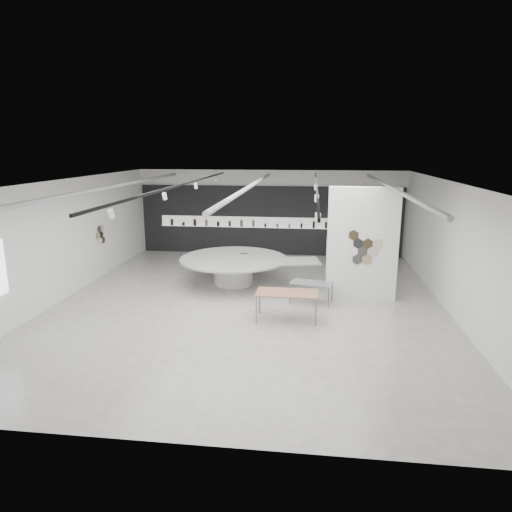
# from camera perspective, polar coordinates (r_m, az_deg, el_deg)

# --- Properties ---
(room) EXTENTS (12.02, 14.02, 3.82)m
(room) POSITION_cam_1_polar(r_m,az_deg,el_deg) (13.83, -1.35, 2.14)
(room) COLOR #BAB6B0
(room) RESTS_ON ground
(back_wall_display) EXTENTS (11.80, 0.27, 3.10)m
(back_wall_display) POSITION_cam_1_polar(r_m,az_deg,el_deg) (20.70, 1.49, 4.44)
(back_wall_display) COLOR black
(back_wall_display) RESTS_ON ground
(partition_column) EXTENTS (2.20, 0.38, 3.60)m
(partition_column) POSITION_cam_1_polar(r_m,az_deg,el_deg) (14.81, 13.14, 1.46)
(partition_column) COLOR white
(partition_column) RESTS_ON ground
(display_island) EXTENTS (5.35, 4.49, 0.97)m
(display_island) POSITION_cam_1_polar(r_m,az_deg,el_deg) (16.26, -2.55, -1.37)
(display_island) COLOR white
(display_island) RESTS_ON ground
(sample_table_wood) EXTENTS (1.73, 0.87, 0.81)m
(sample_table_wood) POSITION_cam_1_polar(r_m,az_deg,el_deg) (12.91, 3.90, -4.80)
(sample_table_wood) COLOR #9E6B52
(sample_table_wood) RESTS_ON ground
(sample_table_stone) EXTENTS (1.39, 0.91, 0.66)m
(sample_table_stone) POSITION_cam_1_polar(r_m,az_deg,el_deg) (14.41, 6.95, -3.53)
(sample_table_stone) COLOR slate
(sample_table_stone) RESTS_ON ground
(kitchen_counter) EXTENTS (1.72, 0.74, 1.33)m
(kitchen_counter) POSITION_cam_1_polar(r_m,az_deg,el_deg) (20.46, 11.13, 1.05)
(kitchen_counter) COLOR white
(kitchen_counter) RESTS_ON ground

